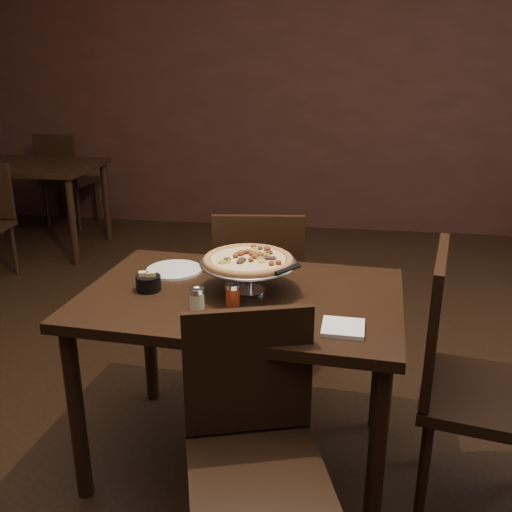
# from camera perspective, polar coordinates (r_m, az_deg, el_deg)

# --- Properties ---
(room) EXTENTS (6.04, 7.04, 2.84)m
(room) POSITION_cam_1_polar(r_m,az_deg,el_deg) (1.98, -1.87, 13.91)
(room) COLOR black
(room) RESTS_ON ground
(dining_table) EXTENTS (1.24, 0.87, 0.74)m
(dining_table) POSITION_cam_1_polar(r_m,az_deg,el_deg) (2.19, -1.50, -6.12)
(dining_table) COLOR black
(dining_table) RESTS_ON ground
(background_table) EXTENTS (1.19, 0.79, 0.74)m
(background_table) POSITION_cam_1_polar(r_m,az_deg,el_deg) (5.21, -21.93, 7.50)
(background_table) COLOR black
(background_table) RESTS_ON ground
(pizza_stand) EXTENTS (0.37, 0.37, 0.15)m
(pizza_stand) POSITION_cam_1_polar(r_m,az_deg,el_deg) (2.13, -0.79, -0.45)
(pizza_stand) COLOR silver
(pizza_stand) RESTS_ON dining_table
(parmesan_shaker) EXTENTS (0.05, 0.05, 0.10)m
(parmesan_shaker) POSITION_cam_1_polar(r_m,az_deg,el_deg) (2.00, -5.93, -4.29)
(parmesan_shaker) COLOR beige
(parmesan_shaker) RESTS_ON dining_table
(pepper_flake_shaker) EXTENTS (0.05, 0.05, 0.09)m
(pepper_flake_shaker) POSITION_cam_1_polar(r_m,az_deg,el_deg) (2.04, -2.36, -3.79)
(pepper_flake_shaker) COLOR maroon
(pepper_flake_shaker) RESTS_ON dining_table
(packet_caddy) EXTENTS (0.10, 0.10, 0.07)m
(packet_caddy) POSITION_cam_1_polar(r_m,az_deg,el_deg) (2.21, -10.72, -2.61)
(packet_caddy) COLOR black
(packet_caddy) RESTS_ON dining_table
(napkin_stack) EXTENTS (0.14, 0.14, 0.01)m
(napkin_stack) POSITION_cam_1_polar(r_m,az_deg,el_deg) (1.89, 8.70, -7.11)
(napkin_stack) COLOR white
(napkin_stack) RESTS_ON dining_table
(plate_left) EXTENTS (0.23, 0.23, 0.01)m
(plate_left) POSITION_cam_1_polar(r_m,az_deg,el_deg) (2.39, -8.17, -1.39)
(plate_left) COLOR silver
(plate_left) RESTS_ON dining_table
(plate_near) EXTENTS (0.22, 0.22, 0.01)m
(plate_near) POSITION_cam_1_polar(r_m,az_deg,el_deg) (1.91, -0.21, -6.72)
(plate_near) COLOR silver
(plate_near) RESTS_ON dining_table
(serving_spatula) EXTENTS (0.17, 0.17, 0.02)m
(serving_spatula) POSITION_cam_1_polar(r_m,az_deg,el_deg) (2.05, 3.15, -1.42)
(serving_spatula) COLOR silver
(serving_spatula) RESTS_ON pizza_stand
(chair_far) EXTENTS (0.47, 0.47, 0.91)m
(chair_far) POSITION_cam_1_polar(r_m,az_deg,el_deg) (2.83, 0.29, -3.36)
(chair_far) COLOR black
(chair_far) RESTS_ON ground
(chair_near) EXTENTS (0.51, 0.51, 0.87)m
(chair_near) POSITION_cam_1_polar(r_m,az_deg,el_deg) (1.83, -0.24, -18.19)
(chair_near) COLOR black
(chair_near) RESTS_ON ground
(chair_side) EXTENTS (0.53, 0.53, 0.98)m
(chair_side) POSITION_cam_1_polar(r_m,az_deg,el_deg) (2.17, 20.37, -11.18)
(chair_side) COLOR black
(chair_side) RESTS_ON ground
(bg_chair_far) EXTENTS (0.47, 0.47, 0.91)m
(bg_chair_far) POSITION_cam_1_polar(r_m,az_deg,el_deg) (5.85, -18.57, 7.57)
(bg_chair_far) COLOR black
(bg_chair_far) RESTS_ON ground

